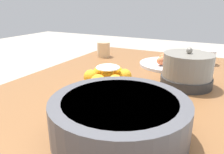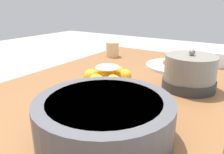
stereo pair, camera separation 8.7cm
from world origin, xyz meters
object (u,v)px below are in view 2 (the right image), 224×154
at_px(dining_table, 116,108).
at_px(cake_plate, 108,79).
at_px(cup_far, 219,60).
at_px(serving_bowl, 104,117).
at_px(cup_near, 112,49).
at_px(seafood_platter, 174,64).
at_px(warming_pot, 190,73).
at_px(sauce_bowl, 195,57).

bearing_deg(dining_table, cake_plate, -28.99).
xyz_separation_m(cake_plate, cup_far, (-0.56, 0.32, 0.00)).
bearing_deg(serving_bowl, cup_near, -148.18).
bearing_deg(cup_near, seafood_platter, 86.00).
xyz_separation_m(dining_table, warming_pot, (-0.13, 0.25, 0.17)).
relative_size(cup_near, warming_pot, 0.44).
bearing_deg(seafood_platter, cake_plate, -17.28).
relative_size(sauce_bowl, warming_pot, 0.47).
height_order(dining_table, sauce_bowl, sauce_bowl).
xyz_separation_m(cake_plate, cup_near, (-0.45, -0.27, 0.01)).
height_order(cake_plate, warming_pot, warming_pot).
bearing_deg(cup_near, cake_plate, 31.03).
bearing_deg(cup_near, warming_pot, 61.93).
height_order(dining_table, cup_far, cup_far).
distance_m(dining_table, cup_far, 0.62).
height_order(serving_bowl, cup_near, serving_bowl).
relative_size(sauce_bowl, seafood_platter, 0.32).
distance_m(serving_bowl, warming_pot, 0.46).
relative_size(cake_plate, warming_pot, 1.06).
xyz_separation_m(sauce_bowl, cup_far, (0.12, 0.14, 0.03)).
bearing_deg(cake_plate, warming_pot, 120.92).
distance_m(cup_near, warming_pot, 0.62).
bearing_deg(cup_far, cake_plate, -29.85).
relative_size(dining_table, warming_pot, 7.05).
distance_m(dining_table, seafood_platter, 0.42).
distance_m(sauce_bowl, cup_near, 0.50).
distance_m(serving_bowl, sauce_bowl, 0.96).
distance_m(sauce_bowl, cup_far, 0.19).
distance_m(dining_table, cup_near, 0.53).
height_order(seafood_platter, warming_pot, warming_pot).
bearing_deg(seafood_platter, cup_near, -94.00).
distance_m(cake_plate, warming_pot, 0.32).
distance_m(seafood_platter, cup_far, 0.23).
xyz_separation_m(cake_plate, sauce_bowl, (-0.68, 0.18, -0.02)).
relative_size(cake_plate, serving_bowl, 0.64).
bearing_deg(serving_bowl, sauce_bowl, -179.43).
bearing_deg(cake_plate, dining_table, 151.01).
relative_size(cake_plate, sauce_bowl, 2.27).
bearing_deg(dining_table, cup_far, 150.09).
relative_size(sauce_bowl, cup_near, 1.05).
height_order(seafood_platter, cup_far, cup_far).
height_order(cake_plate, serving_bowl, serving_bowl).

